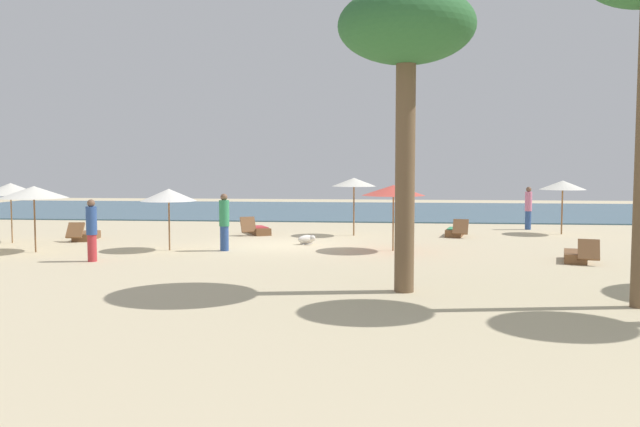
{
  "coord_description": "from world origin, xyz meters",
  "views": [
    {
      "loc": [
        3.54,
        -22.36,
        2.78
      ],
      "look_at": [
        1.25,
        0.07,
        1.1
      ],
      "focal_mm": 37.11,
      "sensor_mm": 36.0,
      "label": 1
    }
  ],
  "objects": [
    {
      "name": "lounger_2",
      "position": [
        -1.57,
        3.39,
        0.18
      ],
      "size": [
        1.25,
        1.73,
        0.74
      ],
      "color": "brown",
      "rests_on": "ground_plane"
    },
    {
      "name": "umbrella_0",
      "position": [
        10.46,
        4.65,
        1.96
      ],
      "size": [
        1.79,
        1.79,
        2.14
      ],
      "color": "brown",
      "rests_on": "ground_plane"
    },
    {
      "name": "person_0",
      "position": [
        -1.67,
        -1.64,
        0.94
      ],
      "size": [
        0.41,
        0.41,
        1.85
      ],
      "color": "#2D4C8C",
      "rests_on": "ground_plane"
    },
    {
      "name": "ground_plane",
      "position": [
        0.0,
        0.0,
        0.0
      ],
      "size": [
        60.0,
        60.0,
        0.0
      ],
      "primitive_type": "plane",
      "color": "beige"
    },
    {
      "name": "umbrella_6",
      "position": [
        3.74,
        -1.1,
        1.95
      ],
      "size": [
        2.01,
        2.01,
        2.12
      ],
      "color": "olive",
      "rests_on": "ground_plane"
    },
    {
      "name": "person_2",
      "position": [
        -4.87,
        -4.33,
        0.92
      ],
      "size": [
        0.42,
        0.42,
        1.79
      ],
      "color": "#BF3338",
      "rests_on": "ground_plane"
    },
    {
      "name": "umbrella_5",
      "position": [
        -9.66,
        -0.35,
        1.92
      ],
      "size": [
        1.99,
        1.99,
        2.13
      ],
      "color": "olive",
      "rests_on": "ground_plane"
    },
    {
      "name": "dog",
      "position": [
        0.78,
        0.31,
        0.18
      ],
      "size": [
        0.7,
        0.63,
        0.34
      ],
      "color": "silver",
      "rests_on": "ground_plane"
    },
    {
      "name": "lounger_0",
      "position": [
        6.18,
        3.52,
        0.18
      ],
      "size": [
        0.91,
        1.76,
        0.71
      ],
      "color": "brown",
      "rests_on": "ground_plane"
    },
    {
      "name": "umbrella_2",
      "position": [
        -3.47,
        -1.71,
        1.8
      ],
      "size": [
        1.79,
        1.79,
        2.0
      ],
      "color": "brown",
      "rests_on": "ground_plane"
    },
    {
      "name": "lounger_1",
      "position": [
        -7.51,
        0.81,
        0.17
      ],
      "size": [
        0.79,
        1.75,
        0.69
      ],
      "color": "brown",
      "rests_on": "ground_plane"
    },
    {
      "name": "umbrella_3",
      "position": [
        2.25,
        3.34,
        2.09
      ],
      "size": [
        1.72,
        1.72,
        2.26
      ],
      "color": "brown",
      "rests_on": "ground_plane"
    },
    {
      "name": "umbrella_1",
      "position": [
        -7.54,
        -2.6,
        1.91
      ],
      "size": [
        2.08,
        2.08,
        2.1
      ],
      "color": "brown",
      "rests_on": "ground_plane"
    },
    {
      "name": "person_1",
      "position": [
        9.54,
        6.5,
        0.95
      ],
      "size": [
        0.37,
        0.37,
        1.83
      ],
      "color": "#2D4C8C",
      "rests_on": "ground_plane"
    },
    {
      "name": "palm_2",
      "position": [
        3.92,
        -7.96,
        5.52
      ],
      "size": [
        2.94,
        2.94,
        6.53
      ],
      "color": "brown",
      "rests_on": "ground_plane"
    },
    {
      "name": "ocean_water",
      "position": [
        0.0,
        17.0,
        0.03
      ],
      "size": [
        48.0,
        16.0,
        0.06
      ],
      "primitive_type": "cube",
      "color": "#3D6075",
      "rests_on": "ground_plane"
    },
    {
      "name": "lounger_3",
      "position": [
        8.95,
        -2.96,
        0.17
      ],
      "size": [
        0.97,
        1.77,
        0.7
      ],
      "color": "brown",
      "rests_on": "ground_plane"
    }
  ]
}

